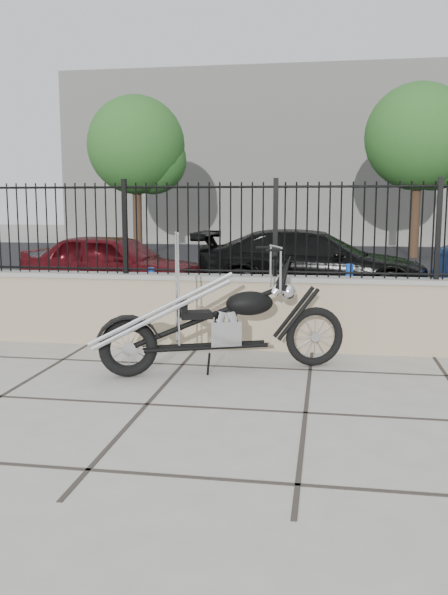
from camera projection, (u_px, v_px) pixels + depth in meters
name	position (u px, v px, depth m)	size (l,w,h in m)	color
ground_plane	(147.00, 405.00, 5.99)	(90.00, 90.00, 0.00)	#99968E
parking_lot	(269.00, 269.00, 18.18)	(30.00, 30.00, 0.00)	black
retaining_wall	(199.00, 311.00, 8.35)	(14.00, 0.36, 0.96)	gray
iron_fence	(199.00, 229.00, 8.19)	(14.00, 0.08, 1.20)	black
background_building	(296.00, 159.00, 31.24)	(22.00, 6.00, 8.00)	beige
chopper_motorcycle	(220.00, 301.00, 7.03)	(2.69, 0.47, 1.62)	black
car_red	(114.00, 265.00, 12.70)	(1.54, 3.84, 1.31)	#4E0B10
car_black	(312.00, 264.00, 12.62)	(1.91, 4.69, 1.36)	black
bollard_a	(151.00, 294.00, 10.15)	(0.10, 0.10, 0.87)	#0C2EB8
bollard_b	(349.00, 295.00, 9.71)	(0.12, 0.12, 0.97)	#0D1FCD
tree_left	(136.00, 141.00, 22.02)	(3.42, 3.42, 5.76)	#382619
tree_right	(419.00, 132.00, 21.22)	(3.60, 3.60, 6.07)	#382619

